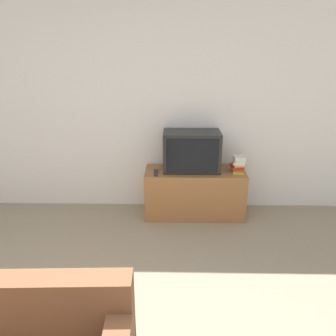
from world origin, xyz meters
The scene contains 5 objects.
wall_back centered at (0.00, 3.03, 1.30)m, with size 9.00×0.06×2.60m.
tv_stand centered at (0.84, 2.74, 0.29)m, with size 1.22×0.48×0.59m.
television centered at (0.79, 2.78, 0.83)m, with size 0.68×0.41×0.48m.
book_stack centered at (1.36, 2.71, 0.68)m, with size 0.17×0.24×0.19m.
remote_on_stand centered at (0.36, 2.62, 0.60)m, with size 0.05×0.18×0.02m.
Camera 1 is at (0.58, -1.02, 1.96)m, focal length 35.00 mm.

